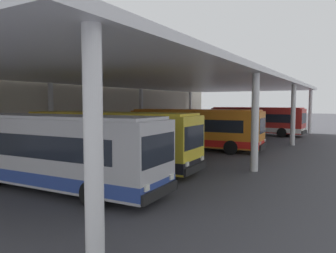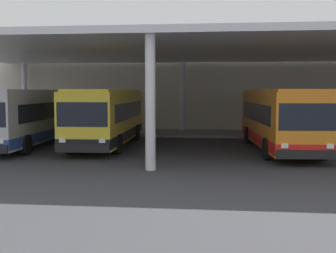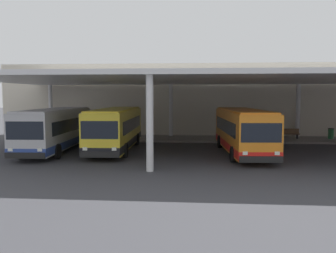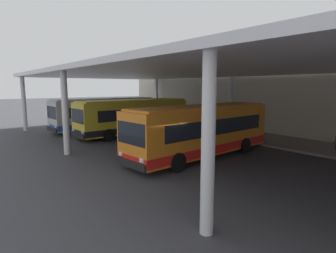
{
  "view_description": "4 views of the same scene",
  "coord_description": "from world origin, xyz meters",
  "px_view_note": "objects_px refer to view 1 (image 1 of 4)",
  "views": [
    {
      "loc": [
        -23.37,
        -7.08,
        3.68
      ],
      "look_at": [
        -2.09,
        5.25,
        1.88
      ],
      "focal_mm": 34.43,
      "sensor_mm": 36.0,
      "label": 1
    },
    {
      "loc": [
        -3.63,
        -19.23,
        3.07
      ],
      "look_at": [
        -5.99,
        2.13,
        1.34
      ],
      "focal_mm": 46.67,
      "sensor_mm": 36.0,
      "label": 2
    },
    {
      "loc": [
        -3.66,
        -21.36,
        4.1
      ],
      "look_at": [
        -5.74,
        4.54,
        1.86
      ],
      "focal_mm": 37.58,
      "sensor_mm": 36.0,
      "label": 3
    },
    {
      "loc": [
        11.51,
        -8.13,
        4.3
      ],
      "look_at": [
        -4.68,
        4.56,
        1.34
      ],
      "focal_mm": 29.65,
      "sensor_mm": 36.0,
      "label": 4
    }
  ],
  "objects_px": {
    "bus_second_bay": "(108,139)",
    "bus_nearest_bay": "(52,151)",
    "bench_waiting": "(148,131)",
    "trash_bin": "(164,129)",
    "bus_middle_bay": "(195,129)",
    "bus_far_bay": "(256,120)"
  },
  "relations": [
    {
      "from": "bus_second_bay",
      "to": "bus_nearest_bay",
      "type": "bearing_deg",
      "value": -170.91
    },
    {
      "from": "bench_waiting",
      "to": "trash_bin",
      "type": "relative_size",
      "value": 1.84
    },
    {
      "from": "bus_middle_bay",
      "to": "bench_waiting",
      "type": "bearing_deg",
      "value": 56.47
    },
    {
      "from": "trash_bin",
      "to": "bus_second_bay",
      "type": "bearing_deg",
      "value": -158.26
    },
    {
      "from": "bus_second_bay",
      "to": "bench_waiting",
      "type": "xyz_separation_m",
      "value": [
        14.68,
        7.14,
        -0.99
      ]
    },
    {
      "from": "bench_waiting",
      "to": "bus_middle_bay",
      "type": "bearing_deg",
      "value": -123.53
    },
    {
      "from": "bus_second_bay",
      "to": "trash_bin",
      "type": "distance_m",
      "value": 19.93
    },
    {
      "from": "bus_nearest_bay",
      "to": "bus_far_bay",
      "type": "relative_size",
      "value": 1.0
    },
    {
      "from": "bus_middle_bay",
      "to": "bench_waiting",
      "type": "relative_size",
      "value": 5.93
    },
    {
      "from": "bus_second_bay",
      "to": "bench_waiting",
      "type": "distance_m",
      "value": 16.35
    },
    {
      "from": "bus_second_bay",
      "to": "bus_far_bay",
      "type": "distance_m",
      "value": 23.9
    },
    {
      "from": "bus_second_bay",
      "to": "bus_middle_bay",
      "type": "distance_m",
      "value": 9.4
    },
    {
      "from": "bus_far_bay",
      "to": "trash_bin",
      "type": "distance_m",
      "value": 10.76
    },
    {
      "from": "bus_second_bay",
      "to": "bus_middle_bay",
      "type": "bearing_deg",
      "value": -5.43
    },
    {
      "from": "bus_nearest_bay",
      "to": "bus_middle_bay",
      "type": "relative_size",
      "value": 1.0
    },
    {
      "from": "bus_second_bay",
      "to": "bus_far_bay",
      "type": "bearing_deg",
      "value": -4.61
    },
    {
      "from": "bus_second_bay",
      "to": "bench_waiting",
      "type": "relative_size",
      "value": 5.9
    },
    {
      "from": "bus_far_bay",
      "to": "bus_nearest_bay",
      "type": "bearing_deg",
      "value": 177.53
    },
    {
      "from": "bus_far_bay",
      "to": "trash_bin",
      "type": "relative_size",
      "value": 10.88
    },
    {
      "from": "bus_nearest_bay",
      "to": "bus_middle_bay",
      "type": "height_order",
      "value": "same"
    },
    {
      "from": "bus_nearest_bay",
      "to": "bench_waiting",
      "type": "xyz_separation_m",
      "value": [
        19.08,
        7.85,
        -0.99
      ]
    },
    {
      "from": "bus_nearest_bay",
      "to": "bench_waiting",
      "type": "height_order",
      "value": "bus_nearest_bay"
    }
  ]
}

